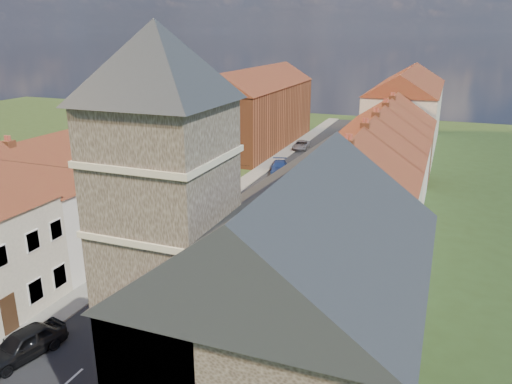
{
  "coord_description": "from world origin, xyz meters",
  "views": [
    {
      "loc": [
        14.46,
        -12.18,
        14.86
      ],
      "look_at": [
        1.78,
        20.62,
        3.5
      ],
      "focal_mm": 35.0,
      "sensor_mm": 36.0,
      "label": 1
    }
  ],
  "objects_px": {
    "car_far": "(279,167)",
    "car_distant_b": "(336,148)",
    "car_mid": "(198,236)",
    "car_distant": "(301,145)",
    "car_near": "(23,344)",
    "church": "(279,288)",
    "lamppost": "(185,186)"
  },
  "relations": [
    {
      "from": "car_far",
      "to": "car_distant_b",
      "type": "xyz_separation_m",
      "value": [
        3.69,
        12.05,
        -0.09
      ]
    },
    {
      "from": "car_far",
      "to": "car_distant_b",
      "type": "relative_size",
      "value": 1.12
    },
    {
      "from": "car_mid",
      "to": "car_far",
      "type": "xyz_separation_m",
      "value": [
        -0.69,
        20.57,
        -0.08
      ]
    },
    {
      "from": "lamppost",
      "to": "car_distant",
      "type": "relative_size",
      "value": 1.49
    },
    {
      "from": "car_mid",
      "to": "church",
      "type": "bearing_deg",
      "value": -49.35
    },
    {
      "from": "car_far",
      "to": "car_distant",
      "type": "xyz_separation_m",
      "value": [
        -1.01,
        12.05,
        -0.09
      ]
    },
    {
      "from": "church",
      "to": "lamppost",
      "type": "relative_size",
      "value": 2.53
    },
    {
      "from": "car_distant",
      "to": "lamppost",
      "type": "bearing_deg",
      "value": -95.75
    },
    {
      "from": "lamppost",
      "to": "car_distant_b",
      "type": "xyz_separation_m",
      "value": [
        5.31,
        30.0,
        -2.99
      ]
    },
    {
      "from": "car_distant",
      "to": "car_near",
      "type": "bearing_deg",
      "value": -94.58
    },
    {
      "from": "church",
      "to": "car_mid",
      "type": "distance_m",
      "value": 18.49
    },
    {
      "from": "lamppost",
      "to": "car_mid",
      "type": "relative_size",
      "value": 1.36
    },
    {
      "from": "church",
      "to": "lamppost",
      "type": "distance_m",
      "value": 21.38
    },
    {
      "from": "car_mid",
      "to": "car_far",
      "type": "relative_size",
      "value": 0.99
    },
    {
      "from": "church",
      "to": "car_near",
      "type": "height_order",
      "value": "church"
    },
    {
      "from": "car_near",
      "to": "car_distant",
      "type": "xyz_separation_m",
      "value": [
        0.0,
        47.22,
        -0.14
      ]
    },
    {
      "from": "car_mid",
      "to": "car_distant",
      "type": "distance_m",
      "value": 32.66
    },
    {
      "from": "car_mid",
      "to": "car_distant_b",
      "type": "height_order",
      "value": "car_mid"
    },
    {
      "from": "car_mid",
      "to": "car_distant_b",
      "type": "relative_size",
      "value": 1.11
    },
    {
      "from": "car_distant",
      "to": "car_mid",
      "type": "bearing_deg",
      "value": -91.6
    },
    {
      "from": "church",
      "to": "car_near",
      "type": "relative_size",
      "value": 3.71
    },
    {
      "from": "car_mid",
      "to": "car_near",
      "type": "bearing_deg",
      "value": -93.68
    },
    {
      "from": "car_near",
      "to": "car_distant_b",
      "type": "relative_size",
      "value": 1.03
    },
    {
      "from": "car_mid",
      "to": "lamppost",
      "type": "bearing_deg",
      "value": 134.4
    },
    {
      "from": "car_distant_b",
      "to": "car_distant",
      "type": "bearing_deg",
      "value": -5.99
    },
    {
      "from": "car_near",
      "to": "car_distant_b",
      "type": "xyz_separation_m",
      "value": [
        4.7,
        47.22,
        -0.15
      ]
    },
    {
      "from": "car_near",
      "to": "car_far",
      "type": "relative_size",
      "value": 0.92
    },
    {
      "from": "lamppost",
      "to": "car_distant_b",
      "type": "bearing_deg",
      "value": 79.96
    },
    {
      "from": "church",
      "to": "car_near",
      "type": "bearing_deg",
      "value": -177.54
    },
    {
      "from": "lamppost",
      "to": "car_distant_b",
      "type": "height_order",
      "value": "lamppost"
    },
    {
      "from": "car_distant_b",
      "to": "car_far",
      "type": "bearing_deg",
      "value": 66.99
    },
    {
      "from": "car_far",
      "to": "car_distant",
      "type": "relative_size",
      "value": 1.11
    }
  ]
}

